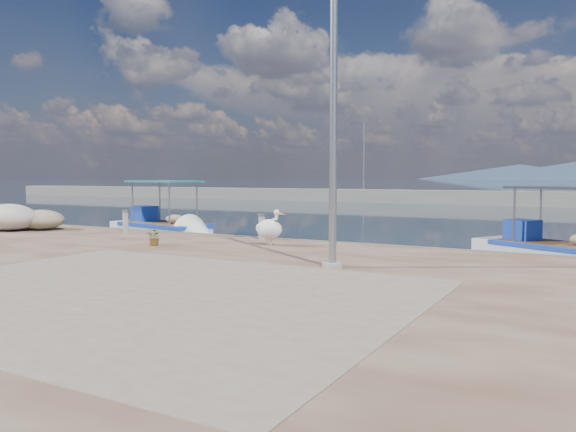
{
  "coord_description": "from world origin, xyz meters",
  "views": [
    {
      "loc": [
        7.59,
        -9.81,
        2.39
      ],
      "look_at": [
        0.0,
        3.8,
        1.3
      ],
      "focal_mm": 35.0,
      "sensor_mm": 36.0,
      "label": 1
    }
  ],
  "objects_px": {
    "boat_right": "(561,255)",
    "bollard_near": "(262,225)",
    "lamp_post": "(334,108)",
    "boat_left": "(164,231)",
    "pelican": "(270,228)"
  },
  "relations": [
    {
      "from": "boat_right",
      "to": "bollard_near",
      "type": "distance_m",
      "value": 8.62
    },
    {
      "from": "lamp_post",
      "to": "bollard_near",
      "type": "height_order",
      "value": "lamp_post"
    },
    {
      "from": "boat_right",
      "to": "lamp_post",
      "type": "relative_size",
      "value": 0.76
    },
    {
      "from": "boat_left",
      "to": "bollard_near",
      "type": "distance_m",
      "value": 7.07
    },
    {
      "from": "boat_left",
      "to": "bollard_near",
      "type": "bearing_deg",
      "value": -12.77
    },
    {
      "from": "boat_left",
      "to": "boat_right",
      "type": "bearing_deg",
      "value": 11.99
    },
    {
      "from": "pelican",
      "to": "boat_right",
      "type": "bearing_deg",
      "value": 43.43
    },
    {
      "from": "pelican",
      "to": "lamp_post",
      "type": "height_order",
      "value": "lamp_post"
    },
    {
      "from": "boat_left",
      "to": "bollard_near",
      "type": "xyz_separation_m",
      "value": [
        6.43,
        -2.85,
        0.72
      ]
    },
    {
      "from": "boat_left",
      "to": "lamp_post",
      "type": "bearing_deg",
      "value": -21.02
    },
    {
      "from": "pelican",
      "to": "bollard_near",
      "type": "distance_m",
      "value": 1.63
    },
    {
      "from": "pelican",
      "to": "bollard_near",
      "type": "xyz_separation_m",
      "value": [
        -1.04,
        1.26,
        -0.05
      ]
    },
    {
      "from": "boat_left",
      "to": "bollard_near",
      "type": "height_order",
      "value": "boat_left"
    },
    {
      "from": "boat_right",
      "to": "pelican",
      "type": "distance_m",
      "value": 8.25
    },
    {
      "from": "boat_left",
      "to": "boat_right",
      "type": "xyz_separation_m",
      "value": [
        14.45,
        0.22,
        -0.01
      ]
    }
  ]
}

